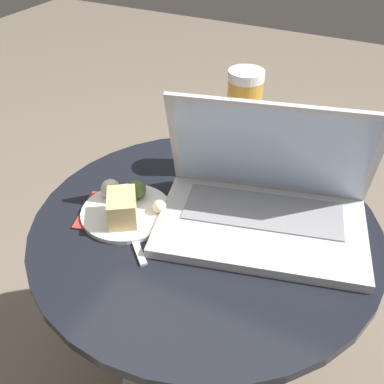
{
  "coord_description": "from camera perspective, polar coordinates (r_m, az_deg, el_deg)",
  "views": [
    {
      "loc": [
        0.26,
        -0.58,
        1.12
      ],
      "look_at": [
        -0.02,
        -0.01,
        0.64
      ],
      "focal_mm": 42.0,
      "sensor_mm": 36.0,
      "label": 1
    }
  ],
  "objects": [
    {
      "name": "beer_glass",
      "position": [
        0.93,
        6.46,
        8.72
      ],
      "size": [
        0.07,
        0.07,
        0.22
      ],
      "color": "gold",
      "rests_on": "table"
    },
    {
      "name": "fork",
      "position": [
        0.84,
        -8.11,
        -4.01
      ],
      "size": [
        0.15,
        0.14,
        0.0
      ],
      "color": "silver",
      "rests_on": "table"
    },
    {
      "name": "laptop",
      "position": [
        0.82,
        9.15,
        -1.09
      ],
      "size": [
        0.42,
        0.31,
        0.23
      ],
      "color": "silver",
      "rests_on": "table"
    },
    {
      "name": "napkin",
      "position": [
        0.86,
        -8.78,
        -2.73
      ],
      "size": [
        0.19,
        0.15,
        0.0
      ],
      "color": "#B7332D",
      "rests_on": "table"
    },
    {
      "name": "snack_plate",
      "position": [
        0.85,
        -8.44,
        -1.8
      ],
      "size": [
        0.17,
        0.17,
        0.06
      ],
      "color": "white",
      "rests_on": "table"
    },
    {
      "name": "table",
      "position": [
        0.97,
        1.52,
        -12.14
      ],
      "size": [
        0.65,
        0.65,
        0.57
      ],
      "color": "#9E9EA3",
      "rests_on": "ground_plane"
    }
  ]
}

